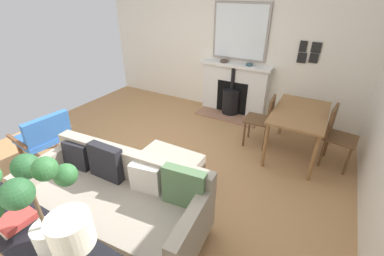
% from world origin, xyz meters
% --- Properties ---
extents(ground_plane, '(5.01, 5.33, 0.01)m').
position_xyz_m(ground_plane, '(0.00, 0.00, -0.00)').
color(ground_plane, '#A87A4C').
extents(wall_left, '(0.12, 5.33, 2.62)m').
position_xyz_m(wall_left, '(-2.50, 0.00, 1.31)').
color(wall_left, silver).
rests_on(wall_left, ground).
extents(fireplace, '(0.61, 1.38, 1.00)m').
position_xyz_m(fireplace, '(-2.31, 0.33, 0.44)').
color(fireplace, '#93664C').
rests_on(fireplace, ground).
extents(mirror_over_mantel, '(0.04, 1.04, 1.00)m').
position_xyz_m(mirror_over_mantel, '(-2.42, 0.33, 1.56)').
color(mirror_over_mantel, gray).
extents(mantel_bowl_near, '(0.15, 0.15, 0.05)m').
position_xyz_m(mantel_bowl_near, '(-2.32, 0.09, 1.03)').
color(mantel_bowl_near, '#47382D').
rests_on(mantel_bowl_near, fireplace).
extents(mantel_bowl_far, '(0.13, 0.13, 0.04)m').
position_xyz_m(mantel_bowl_far, '(-2.32, 0.60, 1.03)').
color(mantel_bowl_far, '#334C56').
rests_on(mantel_bowl_far, fireplace).
extents(sofa, '(0.99, 1.98, 0.82)m').
position_xyz_m(sofa, '(0.95, 0.34, 0.35)').
color(sofa, '#B2B2B7').
rests_on(sofa, ground).
extents(ottoman, '(0.57, 0.79, 0.41)m').
position_xyz_m(ottoman, '(0.15, 0.43, 0.25)').
color(ottoman, '#B2B2B7').
rests_on(ottoman, ground).
extents(armchair_accent, '(0.73, 0.65, 0.79)m').
position_xyz_m(armchair_accent, '(0.60, -1.35, 0.46)').
color(armchair_accent, brown).
rests_on(armchair_accent, ground).
extents(console_table, '(0.37, 1.61, 0.77)m').
position_xyz_m(console_table, '(1.76, 0.34, 0.67)').
color(console_table, black).
rests_on(console_table, ground).
extents(table_lamp_far_end, '(0.24, 0.24, 0.44)m').
position_xyz_m(table_lamp_far_end, '(1.76, 0.94, 1.09)').
color(table_lamp_far_end, white).
rests_on(table_lamp_far_end, console_table).
extents(potted_plant, '(0.54, 0.44, 0.71)m').
position_xyz_m(potted_plant, '(1.75, 0.64, 1.20)').
color(potted_plant, silver).
rests_on(potted_plant, console_table).
extents(book_stack, '(0.25, 0.21, 0.08)m').
position_xyz_m(book_stack, '(1.77, 0.25, 0.81)').
color(book_stack, beige).
rests_on(book_stack, console_table).
extents(dining_table, '(1.18, 0.72, 0.72)m').
position_xyz_m(dining_table, '(-1.36, 1.71, 0.63)').
color(dining_table, olive).
rests_on(dining_table, ground).
extents(dining_chair_near_fireplace, '(0.42, 0.42, 0.84)m').
position_xyz_m(dining_chair_near_fireplace, '(-1.37, 1.21, 0.50)').
color(dining_chair_near_fireplace, brown).
rests_on(dining_chair_near_fireplace, ground).
extents(dining_chair_by_back_wall, '(0.45, 0.45, 0.88)m').
position_xyz_m(dining_chair_by_back_wall, '(-1.37, 2.21, 0.52)').
color(dining_chair_by_back_wall, brown).
rests_on(dining_chair_by_back_wall, ground).
extents(photo_gallery_row, '(0.02, 0.33, 0.36)m').
position_xyz_m(photo_gallery_row, '(-2.43, 1.55, 1.32)').
color(photo_gallery_row, black).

